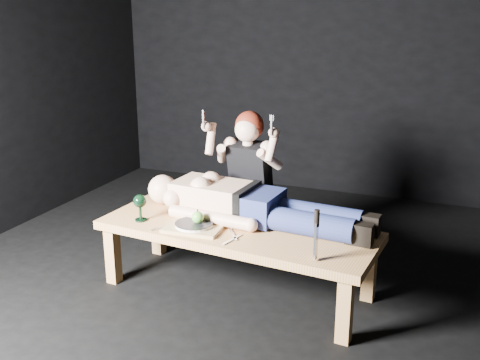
% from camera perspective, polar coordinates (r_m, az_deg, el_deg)
% --- Properties ---
extents(ground, '(5.00, 5.00, 0.00)m').
position_cam_1_polar(ground, '(3.56, 3.42, -13.22)').
color(ground, black).
rests_on(ground, ground).
extents(back_wall, '(5.00, 0.00, 5.00)m').
position_cam_1_polar(back_wall, '(5.51, 12.38, 13.65)').
color(back_wall, black).
rests_on(back_wall, ground).
extents(table, '(1.83, 0.81, 0.45)m').
position_cam_1_polar(table, '(3.70, -0.29, -8.02)').
color(table, tan).
rests_on(table, ground).
extents(lying_man, '(1.84, 0.69, 0.27)m').
position_cam_1_polar(lying_man, '(3.67, 1.59, -2.16)').
color(lying_man, '#DBB191').
rests_on(lying_man, table).
extents(kneeling_woman, '(0.64, 0.71, 1.14)m').
position_cam_1_polar(kneeling_woman, '(4.11, 1.41, -0.21)').
color(kneeling_woman, black).
rests_on(kneeling_woman, ground).
extents(serving_tray, '(0.37, 0.28, 0.02)m').
position_cam_1_polar(serving_tray, '(3.58, -4.68, -4.81)').
color(serving_tray, tan).
rests_on(serving_tray, table).
extents(plate, '(0.25, 0.25, 0.02)m').
position_cam_1_polar(plate, '(3.57, -4.69, -4.51)').
color(plate, white).
rests_on(plate, serving_tray).
extents(apple, '(0.08, 0.08, 0.08)m').
position_cam_1_polar(apple, '(3.56, -4.31, -3.79)').
color(apple, '#52A22F').
rests_on(apple, plate).
extents(goblet, '(0.09, 0.09, 0.18)m').
position_cam_1_polar(goblet, '(3.74, -10.09, -2.79)').
color(goblet, black).
rests_on(goblet, table).
extents(fork_flat, '(0.08, 0.18, 0.01)m').
position_cam_1_polar(fork_flat, '(3.64, -7.83, -4.70)').
color(fork_flat, '#B2B2B7').
rests_on(fork_flat, table).
extents(knife_flat, '(0.06, 0.19, 0.01)m').
position_cam_1_polar(knife_flat, '(3.41, -0.77, -6.06)').
color(knife_flat, '#B2B2B7').
rests_on(knife_flat, table).
extents(spoon_flat, '(0.12, 0.17, 0.01)m').
position_cam_1_polar(spoon_flat, '(3.48, -0.72, -5.56)').
color(spoon_flat, '#B2B2B7').
rests_on(spoon_flat, table).
extents(carving_knife, '(0.04, 0.05, 0.30)m').
position_cam_1_polar(carving_knife, '(3.12, 7.72, -5.60)').
color(carving_knife, '#B2B2B7').
rests_on(carving_knife, table).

